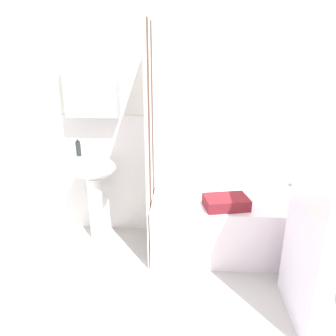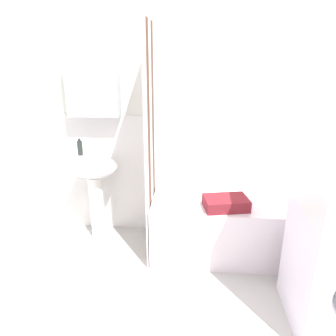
{
  "view_description": "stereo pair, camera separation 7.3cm",
  "coord_description": "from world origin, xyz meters",
  "views": [
    {
      "loc": [
        -0.22,
        -1.73,
        1.75
      ],
      "look_at": [
        -0.35,
        0.83,
        0.83
      ],
      "focal_mm": 34.26,
      "sensor_mm": 36.0,
      "label": 1
    },
    {
      "loc": [
        -0.14,
        -1.73,
        1.75
      ],
      "look_at": [
        -0.35,
        0.83,
        0.83
      ],
      "focal_mm": 34.26,
      "sensor_mm": 36.0,
      "label": 2
    }
  ],
  "objects": [
    {
      "name": "ground_plane",
      "position": [
        0.0,
        0.0,
        -0.02
      ],
      "size": [
        4.8,
        5.6,
        0.04
      ],
      "primitive_type": "cube",
      "color": "beige"
    },
    {
      "name": "wall_back_tiled",
      "position": [
        -0.06,
        1.26,
        1.14
      ],
      "size": [
        3.6,
        0.18,
        2.4
      ],
      "color": "white",
      "rests_on": "ground_plane"
    },
    {
      "name": "bathtub",
      "position": [
        0.3,
        0.89,
        0.26
      ],
      "size": [
        1.58,
        0.66,
        0.53
      ],
      "primitive_type": "cube",
      "color": "white",
      "rests_on": "ground_plane"
    },
    {
      "name": "sink",
      "position": [
        -1.06,
        1.03,
        0.62
      ],
      "size": [
        0.44,
        0.34,
        0.85
      ],
      "color": "white",
      "rests_on": "ground_plane"
    },
    {
      "name": "body_wash_bottle",
      "position": [
        0.99,
        1.12,
        0.61
      ],
      "size": [
        0.06,
        0.06,
        0.17
      ],
      "color": "gold",
      "rests_on": "bathtub"
    },
    {
      "name": "faucet",
      "position": [
        -1.06,
        1.11,
        0.91
      ],
      "size": [
        0.03,
        0.12,
        0.12
      ],
      "color": "silver",
      "rests_on": "sink"
    },
    {
      "name": "conditioner_bottle",
      "position": [
        0.9,
        1.13,
        0.62
      ],
      "size": [
        0.05,
        0.05,
        0.2
      ],
      "color": "#222D2E",
      "rests_on": "bathtub"
    },
    {
      "name": "towel_folded",
      "position": [
        0.14,
        0.71,
        0.58
      ],
      "size": [
        0.4,
        0.3,
        0.09
      ],
      "primitive_type": "cube",
      "rotation": [
        0.0,
        0.0,
        0.19
      ],
      "color": "maroon",
      "rests_on": "bathtub"
    },
    {
      "name": "soap_dispenser",
      "position": [
        -1.2,
        1.08,
        0.92
      ],
      "size": [
        0.05,
        0.05,
        0.16
      ],
      "color": "#272F2B",
      "rests_on": "sink"
    },
    {
      "name": "shower_curtain",
      "position": [
        -0.5,
        0.89,
        1.0
      ],
      "size": [
        0.01,
        0.66,
        2.0
      ],
      "color": "white",
      "rests_on": "ground_plane"
    }
  ]
}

